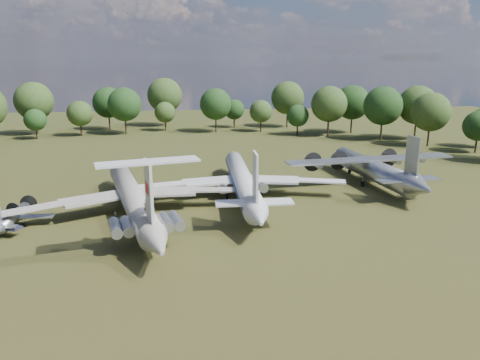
{
  "coord_description": "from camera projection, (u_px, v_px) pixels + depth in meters",
  "views": [
    {
      "loc": [
        1.38,
        -70.68,
        23.73
      ],
      "look_at": [
        11.04,
        0.13,
        5.0
      ],
      "focal_mm": 35.0,
      "sensor_mm": 36.0,
      "label": 1
    }
  ],
  "objects": [
    {
      "name": "il62_airliner",
      "position": [
        133.0,
        202.0,
        71.38
      ],
      "size": [
        47.41,
        56.01,
        4.81
      ],
      "primitive_type": null,
      "rotation": [
        0.0,
        0.0,
        0.22
      ],
      "color": "silver",
      "rests_on": "ground"
    },
    {
      "name": "an12_transport",
      "position": [
        372.0,
        172.0,
        89.76
      ],
      "size": [
        37.37,
        40.89,
        4.95
      ],
      "primitive_type": null,
      "rotation": [
        0.0,
        0.0,
        0.1
      ],
      "color": "#A7AAAF",
      "rests_on": "ground"
    },
    {
      "name": "tu104_jet",
      "position": [
        243.0,
        185.0,
        81.0
      ],
      "size": [
        37.77,
        49.37,
        4.81
      ],
      "primitive_type": null,
      "rotation": [
        0.0,
        0.0,
        -0.04
      ],
      "color": "silver",
      "rests_on": "ground"
    },
    {
      "name": "ground",
      "position": [
        171.0,
        213.0,
        73.58
      ],
      "size": [
        300.0,
        300.0,
        0.0
      ],
      "primitive_type": "plane",
      "color": "#273C14",
      "rests_on": "ground"
    },
    {
      "name": "small_prop_northwest",
      "position": [
        14.0,
        219.0,
        67.48
      ],
      "size": [
        11.53,
        15.42,
        2.21
      ],
      "primitive_type": null,
      "rotation": [
        0.0,
        0.0,
        -0.03
      ],
      "color": "gray",
      "rests_on": "ground"
    },
    {
      "name": "person_on_il62",
      "position": [
        146.0,
        207.0,
        58.32
      ],
      "size": [
        0.8,
        0.7,
        1.83
      ],
      "primitive_type": "imported",
      "rotation": [
        0.0,
        0.0,
        3.63
      ],
      "color": "olive",
      "rests_on": "il62_airliner"
    }
  ]
}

